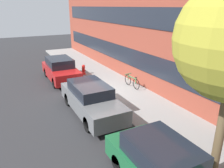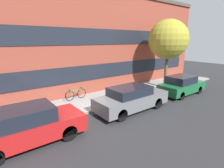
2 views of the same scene
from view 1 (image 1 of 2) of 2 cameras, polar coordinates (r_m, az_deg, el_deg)
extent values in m
plane|color=#2B2B2D|center=(12.47, -4.34, -2.76)|extent=(56.00, 56.00, 0.00)
cube|color=gray|center=(13.05, 1.64, -1.37)|extent=(28.00, 2.96, 0.13)
cube|color=brown|center=(13.25, 9.40, 15.24)|extent=(28.00, 0.90, 7.56)
cube|color=#1E232D|center=(13.31, 7.25, 6.11)|extent=(25.76, 0.04, 1.10)
cube|color=#1E232D|center=(12.95, 7.74, 16.90)|extent=(25.76, 0.04, 1.10)
cube|color=#AD1919|center=(15.04, -13.21, 3.11)|extent=(4.12, 1.68, 0.70)
cube|color=black|center=(15.03, -13.55, 5.55)|extent=(2.14, 1.48, 0.56)
cylinder|color=black|center=(14.14, -8.87, 1.20)|extent=(0.65, 0.18, 0.65)
cylinder|color=black|center=(13.77, -14.79, 0.27)|extent=(0.65, 0.18, 0.65)
cylinder|color=black|center=(16.48, -11.74, 3.70)|extent=(0.65, 0.18, 0.65)
cylinder|color=black|center=(16.17, -16.85, 2.95)|extent=(0.65, 0.18, 0.65)
cube|color=slate|center=(10.14, -5.37, -4.63)|extent=(4.46, 1.64, 0.70)
cube|color=black|center=(10.07, -5.86, -1.18)|extent=(2.32, 1.45, 0.48)
cylinder|color=black|center=(9.42, 2.07, -8.40)|extent=(0.64, 0.18, 0.64)
cylinder|color=black|center=(8.89, -6.35, -10.39)|extent=(0.64, 0.18, 0.64)
cylinder|color=black|center=(11.68, -4.55, -2.68)|extent=(0.64, 0.18, 0.64)
cylinder|color=black|center=(11.25, -11.45, -3.93)|extent=(0.64, 0.18, 0.64)
cube|color=black|center=(6.16, 12.89, -16.99)|extent=(2.01, 1.44, 0.54)
cylinder|color=black|center=(7.68, 11.65, -16.43)|extent=(0.56, 0.18, 0.56)
cylinder|color=black|center=(7.01, 1.65, -19.99)|extent=(0.56, 0.18, 0.56)
cylinder|color=red|center=(15.82, -7.39, 2.62)|extent=(0.31, 0.31, 0.04)
cylinder|color=red|center=(15.74, -7.43, 3.58)|extent=(0.22, 0.22, 0.51)
sphere|color=red|center=(15.66, -7.48, 4.64)|extent=(0.23, 0.23, 0.23)
cylinder|color=red|center=(15.90, -7.68, 3.93)|extent=(0.17, 0.09, 0.09)
cylinder|color=red|center=(15.55, -7.20, 3.59)|extent=(0.17, 0.09, 0.09)
torus|color=black|center=(13.51, 4.17, 1.09)|extent=(0.65, 0.07, 0.64)
torus|color=black|center=(12.84, 6.33, -0.01)|extent=(0.65, 0.07, 0.64)
cylinder|color=#33723F|center=(13.08, 5.26, 1.74)|extent=(0.83, 0.09, 0.06)
cylinder|color=#33723F|center=(12.81, 6.25, 0.81)|extent=(0.06, 0.06, 0.36)
cylinder|color=#33723F|center=(13.44, 4.23, 1.80)|extent=(0.06, 0.06, 0.36)
ellipsoid|color=black|center=(12.74, 6.28, 1.71)|extent=(0.20, 0.09, 0.05)
cylinder|color=#33723F|center=(13.38, 4.25, 2.66)|extent=(0.07, 0.44, 0.05)
cylinder|color=brown|center=(6.76, 26.62, -10.11)|extent=(0.24, 0.24, 3.01)
camera|label=2|loc=(15.64, -40.89, 12.06)|focal=28.00mm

